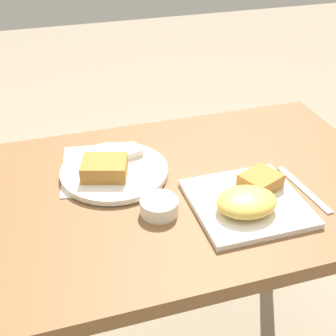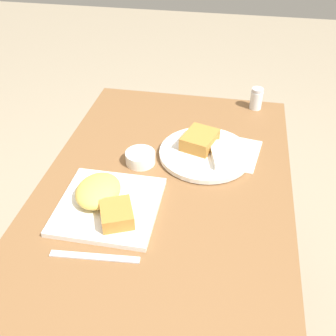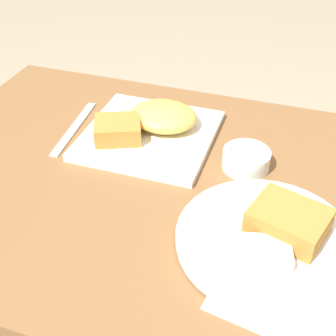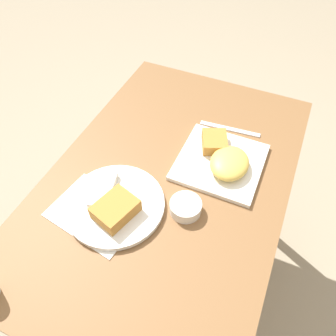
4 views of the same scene
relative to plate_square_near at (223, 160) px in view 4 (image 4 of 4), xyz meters
The scene contains 7 objects.
ground_plane 0.77m from the plate_square_near, 131.45° to the left, with size 8.00×8.00×0.00m, color gray.
dining_table 0.21m from the plate_square_near, 131.45° to the left, with size 1.02×0.66×0.73m.
menu_card 0.39m from the plate_square_near, 139.53° to the left, with size 0.20×0.25×0.00m.
plate_square_near is the anchor object (origin of this frame).
plate_oval_far 0.34m from the plate_square_near, 140.69° to the left, with size 0.26×0.26×0.05m.
sauce_ramekin 0.20m from the plate_square_near, 168.50° to the left, with size 0.08×0.08×0.03m.
butter_knife 0.16m from the plate_square_near, ahead, with size 0.03×0.20×0.00m.
Camera 4 is at (-0.53, -0.23, 1.47)m, focal length 35.00 mm.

